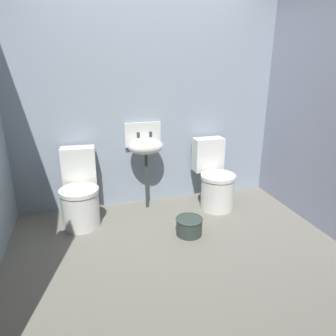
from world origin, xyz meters
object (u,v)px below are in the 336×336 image
at_px(toilet_right, 214,180).
at_px(bucket, 189,226).
at_px(toilet_left, 80,194).
at_px(sink, 145,145).

bearing_deg(toilet_right, bucket, 46.11).
xyz_separation_m(toilet_left, bucket, (1.03, -0.56, -0.23)).
bearing_deg(bucket, sink, 110.42).
height_order(sink, bucket, sink).
height_order(toilet_left, sink, sink).
bearing_deg(toilet_left, bucket, 155.16).
relative_size(sink, bucket, 3.60).
relative_size(toilet_right, bucket, 2.84).
bearing_deg(toilet_left, toilet_right, -176.44).
bearing_deg(toilet_left, sink, -162.42).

